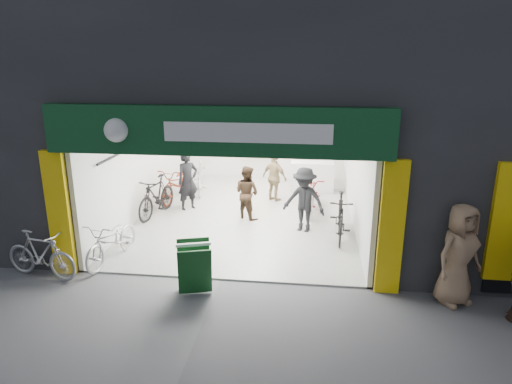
% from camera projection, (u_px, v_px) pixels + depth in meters
% --- Properties ---
extents(ground, '(60.00, 60.00, 0.00)m').
position_uv_depth(ground, '(220.00, 280.00, 9.20)').
color(ground, '#56565B').
rests_on(ground, ground).
extents(building, '(17.00, 10.27, 8.00)m').
position_uv_depth(building, '(284.00, 56.00, 12.58)').
color(building, '#232326').
rests_on(building, ground).
extents(bike_left_front, '(0.94, 1.94, 0.98)m').
position_uv_depth(bike_left_front, '(112.00, 240.00, 9.92)').
color(bike_left_front, '#B7B8BC').
rests_on(bike_left_front, ground).
extents(bike_left_midfront, '(0.90, 1.97, 1.14)m').
position_uv_depth(bike_left_midfront, '(156.00, 197.00, 12.69)').
color(bike_left_midfront, black).
rests_on(bike_left_midfront, ground).
extents(bike_left_midback, '(0.99, 2.13, 1.08)m').
position_uv_depth(bike_left_midback, '(177.00, 184.00, 14.06)').
color(bike_left_midback, maroon).
rests_on(bike_left_midback, ground).
extents(bike_left_back, '(0.81, 1.78, 1.03)m').
position_uv_depth(bike_left_back, '(200.00, 178.00, 14.77)').
color(bike_left_back, '#AAABAF').
rests_on(bike_left_back, ground).
extents(bike_right_front, '(0.62, 1.90, 1.13)m').
position_uv_depth(bike_right_front, '(340.00, 217.00, 11.11)').
color(bike_right_front, black).
rests_on(bike_right_front, ground).
extents(bike_right_mid, '(0.82, 2.07, 1.07)m').
position_uv_depth(bike_right_mid, '(312.00, 193.00, 13.16)').
color(bike_right_mid, maroon).
rests_on(bike_right_mid, ground).
extents(bike_right_back, '(0.48, 1.57, 0.94)m').
position_uv_depth(bike_right_back, '(312.00, 200.00, 12.78)').
color(bike_right_back, silver).
rests_on(bike_right_back, ground).
extents(parked_bike, '(1.74, 0.81, 1.01)m').
position_uv_depth(parked_bike, '(41.00, 254.00, 9.19)').
color(parked_bike, '#B8B8BD').
rests_on(parked_bike, ground).
extents(customer_a, '(0.75, 0.75, 1.76)m').
position_uv_depth(customer_a, '(188.00, 181.00, 13.11)').
color(customer_a, black).
rests_on(customer_a, ground).
extents(customer_b, '(0.92, 0.86, 1.50)m').
position_uv_depth(customer_b, '(247.00, 193.00, 12.43)').
color(customer_b, '#332317').
rests_on(customer_b, ground).
extents(customer_c, '(1.25, 0.96, 1.70)m').
position_uv_depth(customer_c, '(304.00, 201.00, 11.45)').
color(customer_c, black).
rests_on(customer_c, ground).
extents(customer_d, '(0.95, 0.82, 1.54)m').
position_uv_depth(customer_d, '(275.00, 178.00, 13.90)').
color(customer_d, '#917C54').
rests_on(customer_d, ground).
extents(pedestrian_near, '(1.11, 0.99, 1.90)m').
position_uv_depth(pedestrian_near, '(459.00, 255.00, 8.13)').
color(pedestrian_near, '#88694F').
rests_on(pedestrian_near, ground).
extents(sandwich_board, '(0.78, 0.80, 0.97)m').
position_uv_depth(sandwich_board, '(194.00, 266.00, 8.61)').
color(sandwich_board, '#0F3D17').
rests_on(sandwich_board, ground).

